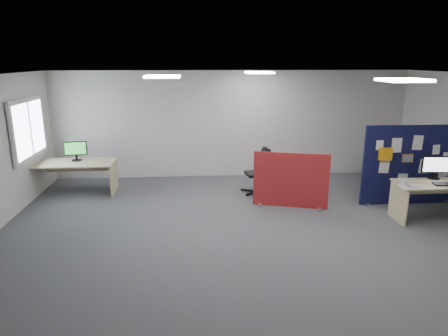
{
  "coord_description": "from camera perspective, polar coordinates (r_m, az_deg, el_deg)",
  "views": [
    {
      "loc": [
        -0.99,
        -6.57,
        2.95
      ],
      "look_at": [
        -0.44,
        0.57,
        1.0
      ],
      "focal_mm": 32.0,
      "sensor_mm": 36.0,
      "label": 1
    }
  ],
  "objects": [
    {
      "name": "ceiling",
      "position": [
        6.65,
        4.26,
        13.02
      ],
      "size": [
        9.0,
        7.0,
        0.02
      ],
      "primitive_type": "cube",
      "color": "white",
      "rests_on": "wall_back"
    },
    {
      "name": "navy_divider",
      "position": [
        9.11,
        24.98,
        0.38
      ],
      "size": [
        2.03,
        0.3,
        1.68
      ],
      "color": "#0F1337",
      "rests_on": "floor"
    },
    {
      "name": "main_desk",
      "position": [
        8.55,
        28.16,
        -2.93
      ],
      "size": [
        1.58,
        0.7,
        0.73
      ],
      "color": "#CBB982",
      "rests_on": "floor"
    },
    {
      "name": "monitor_second",
      "position": [
        9.63,
        -20.4,
        2.4
      ],
      "size": [
        0.49,
        0.22,
        0.44
      ],
      "rotation": [
        0.0,
        0.0,
        0.19
      ],
      "color": "black",
      "rests_on": "second_desk"
    },
    {
      "name": "office_chair",
      "position": [
        9.07,
        5.22,
        -0.01
      ],
      "size": [
        0.67,
        0.67,
        1.02
      ],
      "rotation": [
        0.0,
        0.0,
        0.18
      ],
      "color": "black",
      "rests_on": "floor"
    },
    {
      "name": "floor",
      "position": [
        7.27,
        3.84,
        -8.75
      ],
      "size": [
        9.0,
        9.0,
        0.0
      ],
      "primitive_type": "plane",
      "color": "#525459",
      "rests_on": "ground"
    },
    {
      "name": "wall_back",
      "position": [
        10.25,
        1.18,
        6.23
      ],
      "size": [
        9.0,
        0.02,
        2.7
      ],
      "primitive_type": "cube",
      "color": "silver",
      "rests_on": "floor"
    },
    {
      "name": "ceiling_lights",
      "position": [
        7.36,
        6.09,
        12.96
      ],
      "size": [
        4.1,
        4.1,
        0.04
      ],
      "color": "white",
      "rests_on": "ceiling"
    },
    {
      "name": "desk_papers",
      "position": [
        8.22,
        26.54,
        -2.09
      ],
      "size": [
        1.51,
        0.7,
        0.0
      ],
      "color": "white",
      "rests_on": "main_desk"
    },
    {
      "name": "keyboard",
      "position": [
        8.39,
        29.16,
        -2.01
      ],
      "size": [
        0.46,
        0.22,
        0.02
      ],
      "primitive_type": "cube",
      "rotation": [
        0.0,
        0.0,
        -0.08
      ],
      "color": "black",
      "rests_on": "main_desk"
    },
    {
      "name": "red_divider",
      "position": [
        8.26,
        9.51,
        -1.82
      ],
      "size": [
        1.48,
        0.48,
        1.14
      ],
      "rotation": [
        0.0,
        0.0,
        -0.28
      ],
      "color": "maroon",
      "rests_on": "floor"
    },
    {
      "name": "wall_front",
      "position": [
        3.6,
        12.3,
        -11.54
      ],
      "size": [
        9.0,
        0.02,
        2.7
      ],
      "primitive_type": "cube",
      "color": "silver",
      "rests_on": "floor"
    },
    {
      "name": "second_desk",
      "position": [
        9.64,
        -20.46,
        -0.11
      ],
      "size": [
        1.77,
        0.89,
        0.73
      ],
      "color": "#CBB982",
      "rests_on": "floor"
    },
    {
      "name": "window",
      "position": [
        9.34,
        -26.11,
        5.05
      ],
      "size": [
        0.06,
        1.7,
        1.3
      ],
      "color": "white",
      "rests_on": "wall_left"
    },
    {
      "name": "monitor_main",
      "position": [
        8.64,
        27.94,
        0.21
      ],
      "size": [
        0.51,
        0.21,
        0.44
      ],
      "rotation": [
        0.0,
        0.0,
        -0.12
      ],
      "color": "black",
      "rests_on": "main_desk"
    }
  ]
}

